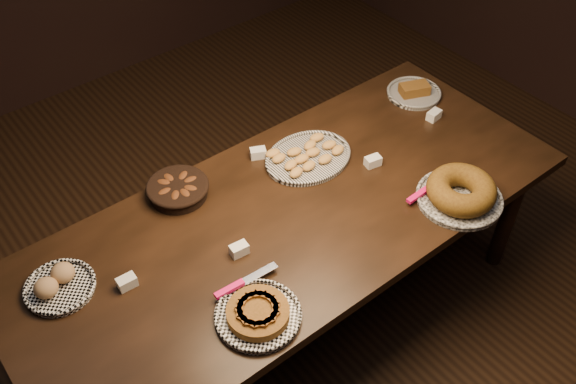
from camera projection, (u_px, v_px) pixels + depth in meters
ground at (292, 318)px, 3.17m from camera, size 5.00×5.00×0.00m
buffet_table at (292, 225)px, 2.70m from camera, size 2.40×1.00×0.75m
apple_tart_plate at (258, 314)px, 2.26m from camera, size 0.34×0.32×0.06m
madeleine_platter at (308, 157)px, 2.87m from camera, size 0.41×0.33×0.05m
bundt_cake_plate at (461, 192)px, 2.66m from camera, size 0.38×0.38×0.11m
croissant_basket at (178, 189)px, 2.69m from camera, size 0.27×0.27×0.07m
bread_roll_plate at (58, 285)px, 2.35m from camera, size 0.26×0.26×0.08m
loaf_plate at (414, 92)px, 3.22m from camera, size 0.27×0.27×0.06m
tent_cards at (296, 186)px, 2.73m from camera, size 1.72×0.47×0.04m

